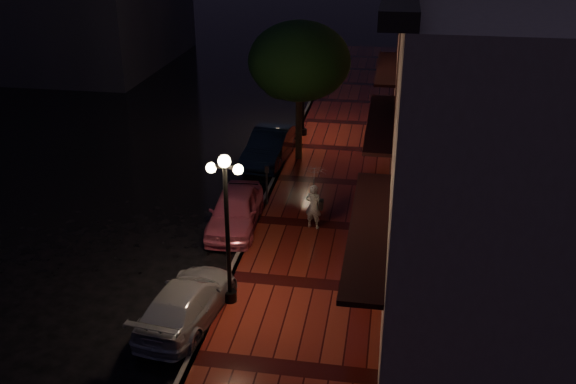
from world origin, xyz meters
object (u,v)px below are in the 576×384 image
Objects in this scene: street_tree at (300,64)px; woman_with_umbrella at (314,188)px; pink_car at (235,210)px; navy_car at (270,146)px; parking_meter at (267,181)px; silver_car at (187,302)px; streetlamp_far at (303,84)px; streetlamp_near at (227,222)px.

street_tree reaches higher than woman_with_umbrella.
navy_car is at bearing 86.52° from pink_car.
parking_meter reaches higher than pink_car.
parking_meter reaches higher than navy_car.
streetlamp_far is at bearing -86.58° from silver_car.
woman_with_umbrella is (1.69, 4.73, -1.00)m from streetlamp_near.
streetlamp_far is (0.00, 14.00, 0.00)m from streetlamp_near.
streetlamp_far is 15.04m from silver_car.
navy_car is 4.57m from parking_meter.
streetlamp_near is 10.96m from navy_car.
woman_with_umbrella reaches higher than silver_car.
street_tree is at bearing -88.75° from silver_car.
woman_with_umbrella is at bearing -48.35° from parking_meter.
silver_car is at bearing 78.28° from woman_with_umbrella.
pink_car is at bearing -85.83° from navy_car.
parking_meter is at bearing -95.53° from street_tree.
navy_car is 6.64m from woman_with_umbrella.
pink_car is (-0.95, -9.48, -1.93)m from streetlamp_far.
streetlamp_far is at bearing 79.05° from parking_meter.
silver_car is (-0.00, -11.63, -0.12)m from navy_car.
woman_with_umbrella is 1.48× the size of parking_meter.
street_tree reaches higher than navy_car.
streetlamp_far reaches higher than pink_car.
navy_car is at bearing -169.04° from street_tree.
silver_car is (-1.21, -11.86, -3.66)m from street_tree.
woman_with_umbrella reaches higher than parking_meter.
street_tree is at bearing 75.95° from pink_car.
streetlamp_far is 9.72m from pink_car.
navy_car reaches higher than pink_car.
woman_with_umbrella reaches higher than pink_car.
silver_car is 1.84× the size of woman_with_umbrella.
street_tree reaches higher than silver_car.
streetlamp_near is 1.00× the size of navy_car.
navy_car is at bearing 90.00° from parking_meter.
parking_meter is at bearing -25.32° from woman_with_umbrella.
parking_meter is at bearing 63.20° from pink_car.
silver_car is 6.28m from woman_with_umbrella.
pink_car is 5.39m from silver_car.
navy_car is 2.90× the size of parking_meter.
street_tree reaches higher than streetlamp_far.
streetlamp_near is 1.00× the size of streetlamp_far.
silver_car is 2.72× the size of parking_meter.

